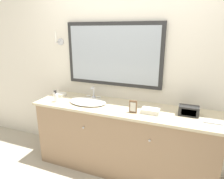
% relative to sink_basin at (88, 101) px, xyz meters
% --- Properties ---
extents(wall_back, '(8.00, 0.18, 2.55)m').
position_rel_sink_basin_xyz_m(wall_back, '(0.44, 0.33, 0.42)').
color(wall_back, silver).
rests_on(wall_back, ground_plane).
extents(vanity_counter, '(2.18, 0.57, 0.84)m').
position_rel_sink_basin_xyz_m(vanity_counter, '(0.45, 0.02, -0.44)').
color(vanity_counter, '#937556').
rests_on(vanity_counter, ground_plane).
extents(sink_basin, '(0.48, 0.36, 0.16)m').
position_rel_sink_basin_xyz_m(sink_basin, '(0.00, 0.00, 0.00)').
color(sink_basin, silver).
rests_on(sink_basin, vanity_counter).
extents(soap_bottle, '(0.05, 0.05, 0.15)m').
position_rel_sink_basin_xyz_m(soap_bottle, '(-0.38, -0.12, 0.04)').
color(soap_bottle, white).
rests_on(soap_bottle, vanity_counter).
extents(appliance_box, '(0.20, 0.11, 0.10)m').
position_rel_sink_basin_xyz_m(appliance_box, '(1.17, 0.05, 0.03)').
color(appliance_box, black).
rests_on(appliance_box, vanity_counter).
extents(picture_frame, '(0.09, 0.01, 0.14)m').
position_rel_sink_basin_xyz_m(picture_frame, '(0.61, -0.10, 0.05)').
color(picture_frame, brown).
rests_on(picture_frame, vanity_counter).
extents(hand_towel_near_sink, '(0.14, 0.11, 0.04)m').
position_rel_sink_basin_xyz_m(hand_towel_near_sink, '(-0.48, 0.09, 0.00)').
color(hand_towel_near_sink, silver).
rests_on(hand_towel_near_sink, vanity_counter).
extents(hand_towel_far_corner, '(0.19, 0.12, 0.05)m').
position_rel_sink_basin_xyz_m(hand_towel_far_corner, '(0.79, -0.04, 0.01)').
color(hand_towel_far_corner, silver).
rests_on(hand_towel_far_corner, vanity_counter).
extents(metal_tray, '(0.17, 0.11, 0.01)m').
position_rel_sink_basin_xyz_m(metal_tray, '(1.40, -0.03, -0.01)').
color(metal_tray, '#ADADB2').
rests_on(metal_tray, vanity_counter).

